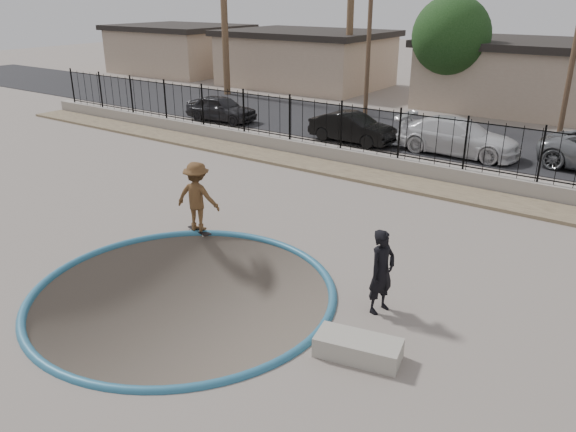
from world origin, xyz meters
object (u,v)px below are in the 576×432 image
(skateboard, at_px, (199,231))
(concrete_ledge, at_px, (358,348))
(car_c, at_px, (458,137))
(skater, at_px, (198,200))
(videographer, at_px, (382,272))
(car_a, at_px, (221,108))
(car_b, at_px, (352,128))

(skateboard, xyz_separation_m, concrete_ledge, (6.57, -2.59, 0.14))
(car_c, bearing_deg, skateboard, 166.59)
(skater, bearing_deg, videographer, 157.10)
(car_c, bearing_deg, car_a, 94.01)
(skateboard, distance_m, videographer, 6.25)
(skateboard, distance_m, car_a, 15.04)
(skater, relative_size, concrete_ledge, 1.25)
(skater, xyz_separation_m, car_c, (3.07, 12.41, -0.21))
(skateboard, xyz_separation_m, videographer, (6.14, -0.84, 0.87))
(car_a, bearing_deg, concrete_ledge, -136.44)
(car_b, bearing_deg, videographer, -146.37)
(car_a, bearing_deg, car_c, -91.43)
(videographer, bearing_deg, skateboard, 96.67)
(videographer, xyz_separation_m, car_c, (-3.06, 13.25, -0.15))
(concrete_ledge, distance_m, car_c, 15.41)
(skater, relative_size, car_a, 0.51)
(concrete_ledge, bearing_deg, car_b, 119.72)
(skateboard, bearing_deg, car_a, 142.22)
(car_c, bearing_deg, concrete_ledge, -166.38)
(skateboard, height_order, car_c, car_c)
(car_b, relative_size, car_c, 0.78)
(concrete_ledge, xyz_separation_m, car_c, (-3.49, 14.99, 0.58))
(skater, height_order, videographer, skater)
(skateboard, relative_size, concrete_ledge, 0.58)
(skateboard, relative_size, car_a, 0.24)
(videographer, relative_size, concrete_ledge, 1.17)
(skater, distance_m, skateboard, 0.93)
(concrete_ledge, distance_m, car_b, 16.39)
(videographer, bearing_deg, car_b, 46.10)
(skater, height_order, skateboard, skater)
(videographer, height_order, concrete_ledge, videographer)
(skater, bearing_deg, car_b, -97.50)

